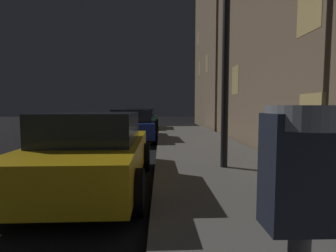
{
  "coord_description": "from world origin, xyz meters",
  "views": [
    {
      "loc": [
        4.15,
        0.09,
        1.54
      ],
      "look_at": [
        4.21,
        2.32,
        1.37
      ],
      "focal_mm": 26.75,
      "sensor_mm": 36.0,
      "label": 1
    }
  ],
  "objects_px": {
    "car_yellow_cab": "(93,151)",
    "car_blue": "(133,125)",
    "car_green": "(142,119)",
    "parking_meter": "(300,235)"
  },
  "relations": [
    {
      "from": "car_blue",
      "to": "car_green",
      "type": "bearing_deg",
      "value": 90.03
    },
    {
      "from": "car_green",
      "to": "parking_meter",
      "type": "bearing_deg",
      "value": -84.25
    },
    {
      "from": "car_yellow_cab",
      "to": "car_blue",
      "type": "relative_size",
      "value": 0.98
    },
    {
      "from": "parking_meter",
      "to": "car_blue",
      "type": "relative_size",
      "value": 0.33
    },
    {
      "from": "car_yellow_cab",
      "to": "parking_meter",
      "type": "bearing_deg",
      "value": -68.06
    },
    {
      "from": "car_yellow_cab",
      "to": "car_green",
      "type": "bearing_deg",
      "value": 90.01
    },
    {
      "from": "car_blue",
      "to": "car_yellow_cab",
      "type": "bearing_deg",
      "value": -90.01
    },
    {
      "from": "car_blue",
      "to": "car_green",
      "type": "relative_size",
      "value": 0.9
    },
    {
      "from": "car_yellow_cab",
      "to": "car_blue",
      "type": "bearing_deg",
      "value": 89.99
    },
    {
      "from": "parking_meter",
      "to": "car_blue",
      "type": "distance_m",
      "value": 10.86
    }
  ]
}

